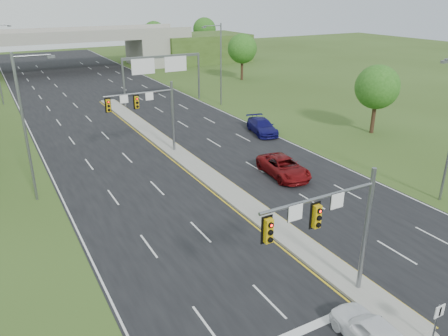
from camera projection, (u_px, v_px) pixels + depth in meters
ground at (358, 289)px, 23.29m from camera, size 240.00×240.00×0.00m
road at (141, 126)px, 51.70m from camera, size 24.00×160.00×0.02m
median at (183, 157)px, 41.92m from camera, size 2.00×54.00×0.16m
median_nose at (422, 336)px, 20.01m from camera, size 2.00×2.00×0.16m
lane_markings at (155, 141)px, 46.48m from camera, size 23.72×160.00×0.01m
signal_mast_near at (335, 222)px, 20.45m from camera, size 6.62×0.60×7.00m
signal_mast_far at (150, 108)px, 40.74m from camera, size 6.62×0.60×7.00m
keep_right_sign at (438, 318)px, 19.05m from camera, size 0.60×0.13×2.20m
sign_gantry at (161, 66)px, 60.80m from camera, size 11.58×0.44×6.67m
overpass at (66, 53)px, 86.90m from camera, size 80.00×14.00×8.10m
lightpole_l_mid at (27, 122)px, 31.27m from camera, size 2.85×0.25×11.00m
lightpole_r_far at (220, 61)px, 59.46m from camera, size 2.85×0.25×11.00m
tree_r_near at (377, 87)px, 47.48m from camera, size 4.80×4.80×7.60m
tree_r_mid at (242, 49)px, 77.57m from camera, size 5.20×5.20×8.12m
tree_back_c at (154, 33)px, 108.32m from camera, size 5.60×5.60×8.32m
tree_back_d at (204, 29)px, 114.49m from camera, size 6.00×6.00×8.85m
car_white at (374, 334)px, 19.17m from camera, size 2.22×4.68×1.55m
car_far_a at (284, 167)px, 37.42m from camera, size 3.30×6.13×1.63m
car_far_b at (262, 126)px, 48.86m from camera, size 3.42×5.91×1.61m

